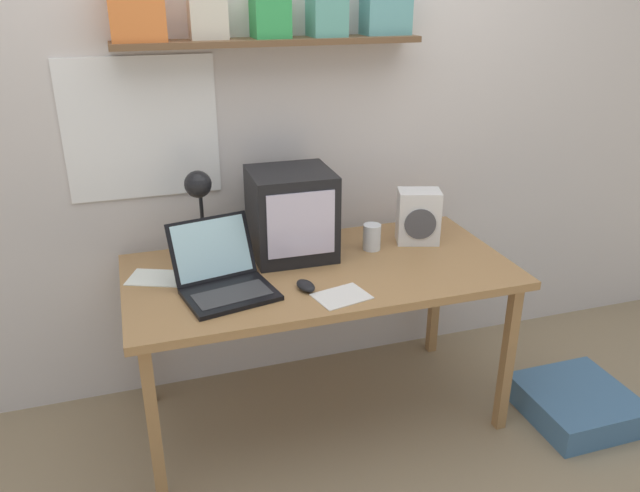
# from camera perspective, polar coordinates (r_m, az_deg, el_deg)

# --- Properties ---
(ground_plane) EXTENTS (12.00, 12.00, 0.00)m
(ground_plane) POSITION_cam_1_polar(r_m,az_deg,el_deg) (3.00, 0.00, -15.00)
(ground_plane) COLOR #968162
(back_wall) EXTENTS (5.60, 0.24, 2.60)m
(back_wall) POSITION_cam_1_polar(r_m,az_deg,el_deg) (2.87, -3.10, 12.27)
(back_wall) COLOR silver
(back_wall) RESTS_ON ground_plane
(corner_desk) EXTENTS (1.60, 0.79, 0.74)m
(corner_desk) POSITION_cam_1_polar(r_m,az_deg,el_deg) (2.63, 0.00, -3.21)
(corner_desk) COLOR #A67848
(corner_desk) RESTS_ON ground_plane
(crt_monitor) EXTENTS (0.35, 0.34, 0.38)m
(crt_monitor) POSITION_cam_1_polar(r_m,az_deg,el_deg) (2.67, -2.63, 2.97)
(crt_monitor) COLOR black
(crt_monitor) RESTS_ON corner_desk
(laptop) EXTENTS (0.40, 0.42, 0.25)m
(laptop) POSITION_cam_1_polar(r_m,az_deg,el_deg) (2.44, -8.94, -2.55)
(laptop) COLOR black
(laptop) RESTS_ON corner_desk
(desk_lamp) EXTENTS (0.13, 0.18, 0.40)m
(desk_lamp) POSITION_cam_1_polar(r_m,az_deg,el_deg) (2.62, -11.00, 4.60)
(desk_lamp) COLOR black
(desk_lamp) RESTS_ON corner_desk
(juice_glass) EXTENTS (0.08, 0.08, 0.12)m
(juice_glass) POSITION_cam_1_polar(r_m,az_deg,el_deg) (2.78, 4.76, 0.72)
(juice_glass) COLOR white
(juice_glass) RESTS_ON corner_desk
(space_heater) EXTENTS (0.22, 0.18, 0.24)m
(space_heater) POSITION_cam_1_polar(r_m,az_deg,el_deg) (2.86, 8.97, 2.68)
(space_heater) COLOR white
(space_heater) RESTS_ON corner_desk
(computer_mouse) EXTENTS (0.08, 0.11, 0.03)m
(computer_mouse) POSITION_cam_1_polar(r_m,az_deg,el_deg) (2.43, -1.32, -3.65)
(computer_mouse) COLOR black
(computer_mouse) RESTS_ON corner_desk
(loose_paper_near_monitor) EXTENTS (0.29, 0.24, 0.00)m
(loose_paper_near_monitor) POSITION_cam_1_polar(r_m,az_deg,el_deg) (2.60, -14.35, -2.85)
(loose_paper_near_monitor) COLOR white
(loose_paper_near_monitor) RESTS_ON corner_desk
(printed_handout) EXTENTS (0.23, 0.19, 0.00)m
(printed_handout) POSITION_cam_1_polar(r_m,az_deg,el_deg) (2.38, 1.91, -4.63)
(printed_handout) COLOR silver
(printed_handout) RESTS_ON corner_desk
(floor_cushion) EXTENTS (0.46, 0.46, 0.13)m
(floor_cushion) POSITION_cam_1_polar(r_m,az_deg,el_deg) (3.18, 22.41, -13.16)
(floor_cushion) COLOR teal
(floor_cushion) RESTS_ON ground_plane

